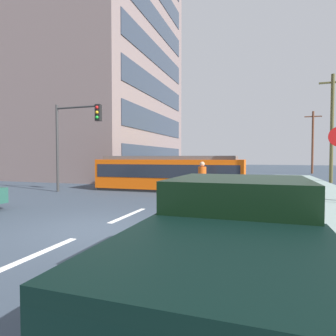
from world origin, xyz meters
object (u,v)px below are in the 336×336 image
object	(u,v)px
utility_pole_far	(313,141)
pedestrian_crossing	(202,178)
city_bus	(186,168)
parked_sedan_mid	(129,174)
traffic_light_mast	(75,130)
pickup_truck_parked	(236,238)
utility_pole_mid	(332,126)
streetcar_tram	(170,173)

from	to	relation	value
utility_pole_far	pedestrian_crossing	bearing A→B (deg)	-108.34
city_bus	parked_sedan_mid	xyz separation A→B (m)	(-3.86, -1.87, -0.43)
traffic_light_mast	utility_pole_far	distance (m)	27.97
pedestrian_crossing	utility_pole_far	size ratio (longest dim) A/B	0.23
pedestrian_crossing	pickup_truck_parked	world-z (taller)	pedestrian_crossing
pedestrian_crossing	utility_pole_mid	size ratio (longest dim) A/B	0.21
pickup_truck_parked	utility_pole_mid	size ratio (longest dim) A/B	0.64
utility_pole_far	city_bus	bearing A→B (deg)	-125.58
pedestrian_crossing	utility_pole_mid	distance (m)	13.58
pickup_truck_parked	parked_sedan_mid	size ratio (longest dim) A/B	1.13
city_bus	utility_pole_mid	bearing A→B (deg)	13.08
streetcar_tram	utility_pole_far	bearing A→B (deg)	63.97
streetcar_tram	utility_pole_mid	distance (m)	13.07
traffic_light_mast	pedestrian_crossing	bearing A→B (deg)	-2.55
pickup_truck_parked	parked_sedan_mid	world-z (taller)	pickup_truck_parked
parked_sedan_mid	pedestrian_crossing	bearing A→B (deg)	-44.40
streetcar_tram	parked_sedan_mid	world-z (taller)	streetcar_tram
utility_pole_mid	utility_pole_far	xyz separation A→B (m)	(0.70, 12.98, -0.36)
city_bus	traffic_light_mast	size ratio (longest dim) A/B	1.28
pickup_truck_parked	utility_pole_far	world-z (taller)	utility_pole_far
streetcar_tram	utility_pole_mid	world-z (taller)	utility_pole_mid
streetcar_tram	parked_sedan_mid	distance (m)	6.01
pedestrian_crossing	utility_pole_mid	bearing A→B (deg)	56.63
streetcar_tram	utility_pole_mid	xyz separation A→B (m)	(9.66, 8.23, 3.11)
pedestrian_crossing	pickup_truck_parked	bearing A→B (deg)	-75.63
streetcar_tram	pedestrian_crossing	distance (m)	3.68
pedestrian_crossing	parked_sedan_mid	world-z (taller)	pedestrian_crossing
streetcar_tram	utility_pole_mid	size ratio (longest dim) A/B	1.04
parked_sedan_mid	utility_pole_far	size ratio (longest dim) A/B	0.62
streetcar_tram	city_bus	world-z (taller)	streetcar_tram
pedestrian_crossing	traffic_light_mast	distance (m)	7.28
pedestrian_crossing	parked_sedan_mid	xyz separation A→B (m)	(-6.90, 6.76, -0.32)
city_bus	streetcar_tram	bearing A→B (deg)	-83.70
city_bus	pickup_truck_parked	world-z (taller)	city_bus
city_bus	pedestrian_crossing	xyz separation A→B (m)	(3.04, -8.63, -0.11)
streetcar_tram	pedestrian_crossing	size ratio (longest dim) A/B	4.88
pickup_truck_parked	utility_pole_mid	world-z (taller)	utility_pole_mid
pickup_truck_parked	utility_pole_mid	bearing A→B (deg)	75.54
parked_sedan_mid	utility_pole_mid	xyz separation A→B (m)	(14.16, 4.27, 3.49)
traffic_light_mast	utility_pole_far	size ratio (longest dim) A/B	0.65
city_bus	traffic_light_mast	world-z (taller)	traffic_light_mast
utility_pole_far	traffic_light_mast	bearing A→B (deg)	-122.05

